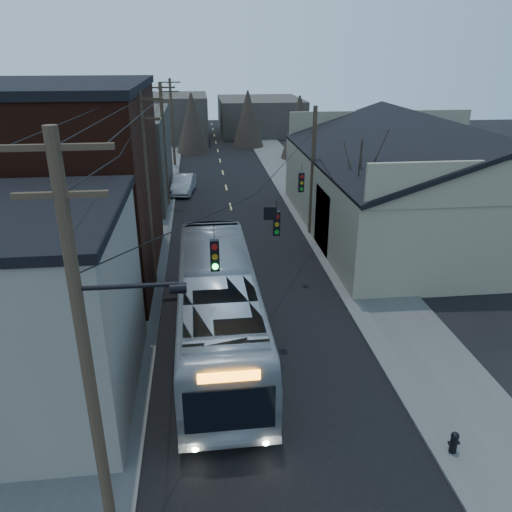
{
  "coord_description": "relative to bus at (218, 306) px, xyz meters",
  "views": [
    {
      "loc": [
        -2.34,
        -6.58,
        11.77
      ],
      "look_at": [
        0.05,
        14.35,
        3.0
      ],
      "focal_mm": 35.0,
      "sensor_mm": 36.0,
      "label": 1
    }
  ],
  "objects": [
    {
      "name": "parked_car",
      "position": [
        -2.0,
        24.81,
        -1.09
      ],
      "size": [
        2.24,
        4.93,
        1.57
      ],
      "primitive_type": "imported",
      "rotation": [
        0.0,
        0.0,
        -0.12
      ],
      "color": "#A1A3A8",
      "rests_on": "ground"
    },
    {
      "name": "fire_hydrant",
      "position": [
        6.96,
        -7.17,
        -1.35
      ],
      "size": [
        0.35,
        0.26,
        0.75
      ],
      "rotation": [
        0.0,
        0.0,
        -0.08
      ],
      "color": "black",
      "rests_on": "sidewalk_right"
    },
    {
      "name": "building_far_left",
      "position": [
        -4.17,
        53.13,
        1.13
      ],
      "size": [
        10.0,
        12.0,
        6.0
      ],
      "primitive_type": "cube",
      "color": "#36322B",
      "rests_on": "ground"
    },
    {
      "name": "building_clapboard",
      "position": [
        -7.17,
        -2.87,
        1.63
      ],
      "size": [
        8.0,
        8.0,
        7.0
      ],
      "primitive_type": "cube",
      "color": "slate",
      "rests_on": "ground"
    },
    {
      "name": "sidewalk_left",
      "position": [
        -4.67,
        18.13,
        -1.81
      ],
      "size": [
        4.0,
        110.0,
        0.12
      ],
      "primitive_type": "cube",
      "color": "#474744",
      "rests_on": "ground"
    },
    {
      "name": "warehouse",
      "position": [
        14.83,
        13.13,
        0.83
      ],
      "size": [
        16.16,
        20.6,
        7.73
      ],
      "color": "gray",
      "rests_on": "ground"
    },
    {
      "name": "utility_lines",
      "position": [
        -1.29,
        12.28,
        3.08
      ],
      "size": [
        11.24,
        45.28,
        10.5
      ],
      "color": "#382B1E",
      "rests_on": "ground"
    },
    {
      "name": "sidewalk_right",
      "position": [
        8.33,
        18.13,
        -1.81
      ],
      "size": [
        4.0,
        110.0,
        0.12
      ],
      "primitive_type": "cube",
      "color": "#474744",
      "rests_on": "ground"
    },
    {
      "name": "building_left_far",
      "position": [
        -7.67,
        24.13,
        1.63
      ],
      "size": [
        9.0,
        14.0,
        7.0
      ],
      "primitive_type": "cube",
      "color": "#36322B",
      "rests_on": "ground"
    },
    {
      "name": "building_brick",
      "position": [
        -8.17,
        8.13,
        3.13
      ],
      "size": [
        10.0,
        12.0,
        10.0
      ],
      "primitive_type": "cube",
      "color": "black",
      "rests_on": "ground"
    },
    {
      "name": "bare_tree",
      "position": [
        8.33,
        8.13,
        1.73
      ],
      "size": [
        0.4,
        0.4,
        7.2
      ],
      "primitive_type": "cone",
      "color": "black",
      "rests_on": "ground"
    },
    {
      "name": "building_far_right",
      "position": [
        8.83,
        58.13,
        0.63
      ],
      "size": [
        12.0,
        14.0,
        5.0
      ],
      "primitive_type": "cube",
      "color": "#36322B",
      "rests_on": "ground"
    },
    {
      "name": "bus",
      "position": [
        0.0,
        0.0,
        0.0
      ],
      "size": [
        3.26,
        13.46,
        3.74
      ],
      "primitive_type": "imported",
      "rotation": [
        0.0,
        0.0,
        3.15
      ],
      "color": "#A2A8AD",
      "rests_on": "ground"
    },
    {
      "name": "road_surface",
      "position": [
        1.83,
        18.13,
        -1.86
      ],
      "size": [
        9.0,
        110.0,
        0.02
      ],
      "primitive_type": "cube",
      "color": "black",
      "rests_on": "ground"
    }
  ]
}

